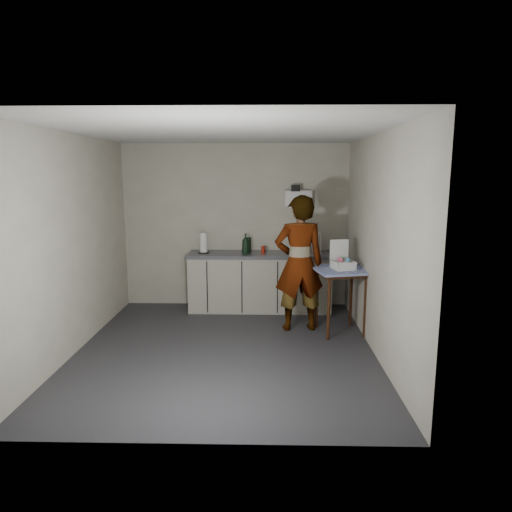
{
  "coord_description": "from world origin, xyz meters",
  "views": [
    {
      "loc": [
        0.5,
        -5.31,
        2.13
      ],
      "look_at": [
        0.37,
        0.45,
        1.09
      ],
      "focal_mm": 32.0,
      "sensor_mm": 36.0,
      "label": 1
    }
  ],
  "objects_px": {
    "standing_man": "(299,264)",
    "paper_towel": "(204,243)",
    "bakery_box": "(343,263)",
    "soda_can": "(263,249)",
    "dark_bottle": "(249,245)",
    "soap_bottle": "(246,244)",
    "kitchen_counter": "(260,283)",
    "dish_rack": "(306,249)",
    "side_table": "(341,277)"
  },
  "relations": [
    {
      "from": "paper_towel",
      "to": "dish_rack",
      "type": "relative_size",
      "value": 0.73
    },
    {
      "from": "kitchen_counter",
      "to": "soap_bottle",
      "type": "xyz_separation_m",
      "value": [
        -0.22,
        -0.1,
        0.64
      ]
    },
    {
      "from": "side_table",
      "to": "paper_towel",
      "type": "xyz_separation_m",
      "value": [
        -1.98,
        1.03,
        0.29
      ]
    },
    {
      "from": "side_table",
      "to": "bakery_box",
      "type": "height_order",
      "value": "bakery_box"
    },
    {
      "from": "soap_bottle",
      "to": "dish_rack",
      "type": "height_order",
      "value": "soap_bottle"
    },
    {
      "from": "soda_can",
      "to": "bakery_box",
      "type": "height_order",
      "value": "bakery_box"
    },
    {
      "from": "side_table",
      "to": "bakery_box",
      "type": "bearing_deg",
      "value": -20.61
    },
    {
      "from": "side_table",
      "to": "dark_bottle",
      "type": "distance_m",
      "value": 1.72
    },
    {
      "from": "paper_towel",
      "to": "kitchen_counter",
      "type": "bearing_deg",
      "value": 0.99
    },
    {
      "from": "dish_rack",
      "to": "bakery_box",
      "type": "xyz_separation_m",
      "value": [
        0.39,
        -1.07,
        -0.01
      ]
    },
    {
      "from": "kitchen_counter",
      "to": "dark_bottle",
      "type": "xyz_separation_m",
      "value": [
        -0.18,
        0.08,
        0.6
      ]
    },
    {
      "from": "soap_bottle",
      "to": "bakery_box",
      "type": "bearing_deg",
      "value": -35.29
    },
    {
      "from": "standing_man",
      "to": "soap_bottle",
      "type": "bearing_deg",
      "value": -55.25
    },
    {
      "from": "side_table",
      "to": "bakery_box",
      "type": "xyz_separation_m",
      "value": [
        0.01,
        -0.0,
        0.2
      ]
    },
    {
      "from": "standing_man",
      "to": "bakery_box",
      "type": "xyz_separation_m",
      "value": [
        0.57,
        -0.12,
        0.04
      ]
    },
    {
      "from": "soap_bottle",
      "to": "paper_towel",
      "type": "bearing_deg",
      "value": 172.68
    },
    {
      "from": "soda_can",
      "to": "dish_rack",
      "type": "xyz_separation_m",
      "value": [
        0.67,
        0.03,
        0.01
      ]
    },
    {
      "from": "soap_bottle",
      "to": "paper_towel",
      "type": "distance_m",
      "value": 0.67
    },
    {
      "from": "side_table",
      "to": "soap_bottle",
      "type": "xyz_separation_m",
      "value": [
        -1.32,
        0.94,
        0.3
      ]
    },
    {
      "from": "soda_can",
      "to": "bakery_box",
      "type": "distance_m",
      "value": 1.49
    },
    {
      "from": "kitchen_counter",
      "to": "soda_can",
      "type": "relative_size",
      "value": 19.52
    },
    {
      "from": "soap_bottle",
      "to": "soda_can",
      "type": "xyz_separation_m",
      "value": [
        0.27,
        0.09,
        -0.1
      ]
    },
    {
      "from": "kitchen_counter",
      "to": "dish_rack",
      "type": "relative_size",
      "value": 5.07
    },
    {
      "from": "bakery_box",
      "to": "side_table",
      "type": "bearing_deg",
      "value": 155.01
    },
    {
      "from": "dish_rack",
      "to": "soda_can",
      "type": "bearing_deg",
      "value": -177.38
    },
    {
      "from": "dish_rack",
      "to": "standing_man",
      "type": "bearing_deg",
      "value": -100.53
    },
    {
      "from": "side_table",
      "to": "soap_bottle",
      "type": "relative_size",
      "value": 2.78
    },
    {
      "from": "kitchen_counter",
      "to": "paper_towel",
      "type": "xyz_separation_m",
      "value": [
        -0.88,
        -0.02,
        0.64
      ]
    },
    {
      "from": "soda_can",
      "to": "paper_towel",
      "type": "xyz_separation_m",
      "value": [
        -0.93,
        -0.01,
        0.09
      ]
    },
    {
      "from": "soap_bottle",
      "to": "bakery_box",
      "type": "distance_m",
      "value": 1.63
    },
    {
      "from": "side_table",
      "to": "soap_bottle",
      "type": "bearing_deg",
      "value": 132.97
    },
    {
      "from": "dish_rack",
      "to": "bakery_box",
      "type": "bearing_deg",
      "value": -69.83
    },
    {
      "from": "soda_can",
      "to": "dark_bottle",
      "type": "relative_size",
      "value": 0.49
    },
    {
      "from": "paper_towel",
      "to": "dark_bottle",
      "type": "bearing_deg",
      "value": 7.82
    },
    {
      "from": "side_table",
      "to": "bakery_box",
      "type": "distance_m",
      "value": 0.2
    },
    {
      "from": "dark_bottle",
      "to": "kitchen_counter",
      "type": "bearing_deg",
      "value": -24.58
    },
    {
      "from": "kitchen_counter",
      "to": "dark_bottle",
      "type": "relative_size",
      "value": 9.49
    },
    {
      "from": "soda_can",
      "to": "dish_rack",
      "type": "relative_size",
      "value": 0.26
    },
    {
      "from": "kitchen_counter",
      "to": "bakery_box",
      "type": "height_order",
      "value": "bakery_box"
    },
    {
      "from": "standing_man",
      "to": "soda_can",
      "type": "xyz_separation_m",
      "value": [
        -0.5,
        0.92,
        0.04
      ]
    },
    {
      "from": "soda_can",
      "to": "dish_rack",
      "type": "bearing_deg",
      "value": 2.62
    },
    {
      "from": "dish_rack",
      "to": "dark_bottle",
      "type": "bearing_deg",
      "value": 176.35
    },
    {
      "from": "kitchen_counter",
      "to": "side_table",
      "type": "bearing_deg",
      "value": -43.41
    },
    {
      "from": "paper_towel",
      "to": "standing_man",
      "type": "bearing_deg",
      "value": -32.52
    },
    {
      "from": "standing_man",
      "to": "paper_towel",
      "type": "bearing_deg",
      "value": -40.62
    },
    {
      "from": "soap_bottle",
      "to": "bakery_box",
      "type": "height_order",
      "value": "bakery_box"
    },
    {
      "from": "dish_rack",
      "to": "kitchen_counter",
      "type": "bearing_deg",
      "value": -178.1
    },
    {
      "from": "soda_can",
      "to": "soap_bottle",
      "type": "bearing_deg",
      "value": -160.79
    },
    {
      "from": "dish_rack",
      "to": "bakery_box",
      "type": "relative_size",
      "value": 1.17
    },
    {
      "from": "dark_bottle",
      "to": "paper_towel",
      "type": "distance_m",
      "value": 0.71
    }
  ]
}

